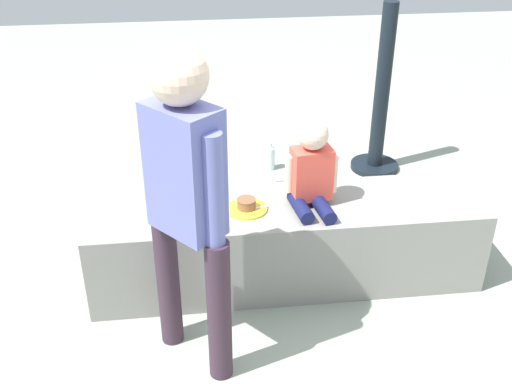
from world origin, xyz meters
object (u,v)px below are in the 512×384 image
cake_plate (246,206)px  handbag_black_leather (298,201)px  child_seated (312,169)px  cake_box_white (203,209)px  gift_bag (173,161)px  adult_standing (186,190)px  water_bottle_near_gift (270,157)px

cake_plate → handbag_black_leather: size_ratio=0.64×
child_seated → cake_plate: (-0.35, -0.02, -0.19)m
cake_plate → cake_box_white: size_ratio=0.79×
child_seated → handbag_black_leather: 0.86m
handbag_black_leather → gift_bag: bearing=139.9°
gift_bag → cake_box_white: bearing=-72.1°
child_seated → cake_plate: child_seated is taller
adult_standing → cake_plate: bearing=60.3°
adult_standing → handbag_black_leather: 1.60m
water_bottle_near_gift → handbag_black_leather: handbag_black_leather is taller
adult_standing → water_bottle_near_gift: 2.18m
adult_standing → child_seated: bearing=40.3°
water_bottle_near_gift → gift_bag: bearing=-177.3°
child_seated → gift_bag: child_seated is taller
child_seated → handbag_black_leather: (0.06, 0.64, -0.57)m
child_seated → adult_standing: bearing=-139.7°
cake_box_white → handbag_black_leather: 0.64m
gift_bag → cake_box_white: gift_bag is taller
cake_box_white → handbag_black_leather: bearing=-8.7°
adult_standing → cake_box_white: 1.56m
gift_bag → water_bottle_near_gift: gift_bag is taller
cake_plate → gift_bag: bearing=107.0°
cake_plate → handbag_black_leather: (0.41, 0.66, -0.37)m
cake_plate → water_bottle_near_gift: cake_plate is taller
handbag_black_leather → water_bottle_near_gift: bearing=96.8°
child_seated → water_bottle_near_gift: bearing=91.0°
child_seated → cake_plate: size_ratio=2.16×
handbag_black_leather → child_seated: bearing=-95.5°
child_seated → water_bottle_near_gift: 1.49m
adult_standing → water_bottle_near_gift: (0.63, 1.92, -0.82)m
cake_plate → handbag_black_leather: cake_plate is taller
gift_bag → water_bottle_near_gift: bearing=2.7°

